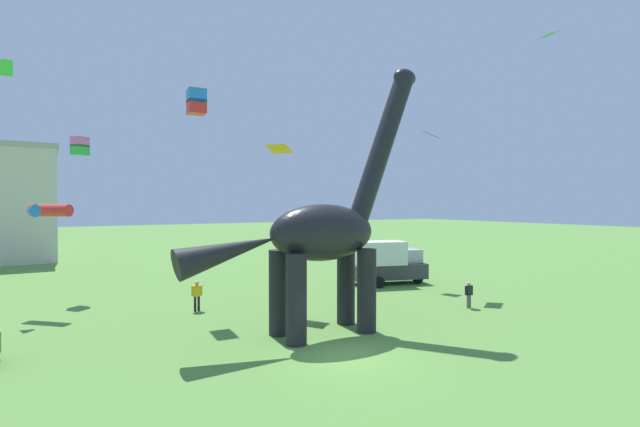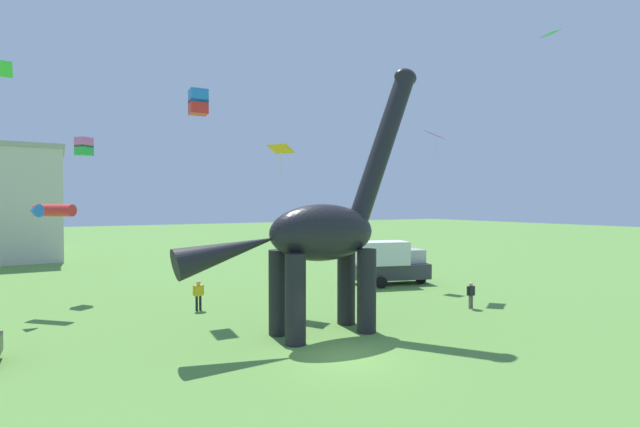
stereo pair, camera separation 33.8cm
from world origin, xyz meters
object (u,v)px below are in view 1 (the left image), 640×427
Objects in this scene: kite_trailing at (279,149)px; kite_drifting at (549,35)px; dinosaur_sculpture at (322,233)px; parked_box_truck at (387,262)px; person_near_flyer at (197,293)px; kite_near_high at (432,136)px; person_photographer at (469,292)px; kite_far_right at (196,102)px; kite_apex at (47,210)px; kite_mid_center at (80,146)px; kite_mid_right at (391,110)px.

kite_trailing is 2.01× the size of kite_drifting.
dinosaur_sculpture is 2.15× the size of parked_box_truck.
person_near_flyer is 18.66m from kite_near_high.
parked_box_truck is 18.36m from kite_drifting.
person_photographer is at bearing -113.49° from kite_near_high.
kite_near_high is 1.18× the size of kite_trailing.
person_photographer is at bearing -34.89° from kite_trailing.
kite_far_right is at bearing 96.02° from dinosaur_sculpture.
kite_near_high is at bearing 106.20° from person_near_flyer.
dinosaur_sculpture is at bearing 50.59° from person_near_flyer.
kite_near_high is at bearing -5.37° from kite_trailing.
kite_apex is (-10.81, 11.20, 0.95)m from dinosaur_sculpture.
kite_drifting is at bearing -50.16° from kite_mid_center.
kite_apex is 27.02m from kite_drifting.
kite_near_high is (12.12, 5.21, 6.04)m from dinosaur_sculpture.
kite_mid_right is at bearing 77.72° from kite_drifting.
kite_drifting is at bearing -80.59° from parked_box_truck.
kite_apex is 1.83× the size of kite_mid_right.
parked_box_truck is 12.71m from kite_trailing.
kite_near_high is at bearing -172.39° from person_photographer.
kite_far_right reaches higher than kite_near_high.
kite_apex is (-22.93, 5.99, -5.09)m from kite_near_high.
kite_near_high reaches higher than person_near_flyer.
kite_mid_center is 28.35m from kite_drifting.
person_near_flyer is at bearing 172.33° from kite_near_high.
kite_drifting reaches higher than kite_far_right.
person_photographer is 16.10m from kite_mid_right.
dinosaur_sculpture is 7.00× the size of kite_trailing.
person_near_flyer is at bearing 100.27° from dinosaur_sculpture.
kite_drifting reaches higher than kite_near_high.
kite_near_high is 1.55× the size of kite_far_right.
kite_drifting is at bearing -54.21° from kite_trailing.
parked_box_truck reaches higher than person_near_flyer.
kite_apex is at bearing -170.20° from parked_box_truck.
kite_trailing is 14.78m from kite_drifting.
dinosaur_sculpture is 8.98m from person_near_flyer.
kite_mid_center is 10.05m from kite_far_right.
kite_far_right reaches higher than person_photographer.
kite_mid_center is at bearing 101.94° from dinosaur_sculpture.
kite_trailing is 1.53× the size of kite_mid_center.
person_photographer is at bearing 81.77° from kite_drifting.
parked_box_truck is at bearing 12.97° from kite_trailing.
parked_box_truck is 22.76m from kite_mid_center.
kite_trailing is at bearing -150.29° from parked_box_truck.
kite_near_high is 1.81× the size of kite_mid_center.
kite_trailing is (-11.22, 1.06, -1.52)m from kite_near_high.
person_photographer is (-1.02, -8.55, -0.74)m from parked_box_truck.
kite_far_right is at bearing -174.49° from person_near_flyer.
kite_trailing reaches higher than kite_apex.
kite_far_right is (-3.40, 8.22, 7.15)m from dinosaur_sculpture.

